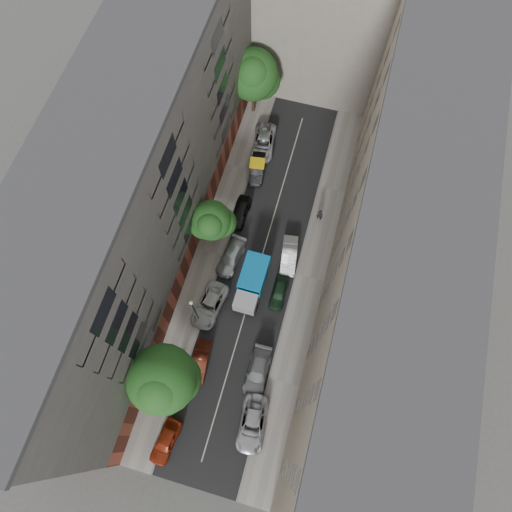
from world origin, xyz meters
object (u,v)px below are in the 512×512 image
(car_left_5, at_px, (257,169))
(car_right_2, at_px, (279,293))
(car_left_0, at_px, (166,441))
(car_left_2, at_px, (210,305))
(car_left_4, at_px, (240,212))
(tree_near, at_px, (163,381))
(car_right_1, at_px, (258,371))
(lamp_post, at_px, (194,310))
(tree_far, at_px, (253,76))
(car_left_1, at_px, (200,362))
(tarp_truck, at_px, (252,283))
(car_left_3, at_px, (231,257))
(car_right_3, at_px, (289,255))
(tree_mid, at_px, (212,222))
(pedestrian, at_px, (320,215))
(car_right_0, at_px, (252,424))
(car_left_6, at_px, (264,142))

(car_left_5, xyz_separation_m, car_right_2, (6.08, -13.60, -0.07))
(car_left_0, bearing_deg, car_left_2, 96.77)
(car_left_4, bearing_deg, tree_near, -90.90)
(car_left_2, height_order, car_left_5, car_left_2)
(car_right_1, xyz_separation_m, lamp_post, (-7.04, 3.39, 3.44))
(tree_far, bearing_deg, lamp_post, -86.24)
(car_left_1, bearing_deg, tarp_truck, 67.64)
(car_left_3, bearing_deg, car_right_3, 25.03)
(tree_mid, bearing_deg, car_right_2, -26.70)
(car_left_3, relative_size, pedestrian, 2.46)
(car_left_3, xyz_separation_m, tree_near, (-1.46, -14.13, 5.05))
(car_left_3, xyz_separation_m, car_right_1, (5.84, -10.60, 0.03))
(tree_mid, bearing_deg, car_left_4, 64.70)
(car_left_0, height_order, car_right_0, car_right_0)
(car_left_1, bearing_deg, car_right_2, 52.24)
(pedestrian, bearing_deg, tree_mid, 37.67)
(tree_near, bearing_deg, tree_mid, 92.94)
(car_left_2, distance_m, tree_far, 25.54)
(car_left_4, relative_size, car_left_6, 0.77)
(car_left_0, distance_m, car_right_1, 10.39)
(car_right_2, bearing_deg, tree_near, -122.15)
(car_left_2, height_order, tree_mid, tree_mid)
(car_right_0, height_order, car_right_3, car_right_0)
(lamp_post, distance_m, pedestrian, 17.27)
(car_left_6, height_order, lamp_post, lamp_post)
(car_right_1, height_order, pedestrian, pedestrian)
(car_left_4, distance_m, pedestrian, 8.67)
(car_left_0, height_order, car_left_5, car_left_0)
(car_left_1, xyz_separation_m, car_right_1, (5.60, 0.60, 0.01))
(car_left_1, distance_m, car_left_2, 5.66)
(car_left_6, xyz_separation_m, car_right_2, (6.31, -17.20, -0.12))
(car_right_1, distance_m, pedestrian, 17.87)
(car_left_5, bearing_deg, tree_mid, -110.76)
(car_left_5, bearing_deg, tarp_truck, -85.54)
(pedestrian, bearing_deg, car_right_0, 96.24)
(car_left_0, xyz_separation_m, car_right_1, (6.38, 8.20, 0.00))
(tree_mid, bearing_deg, car_left_0, -85.14)
(tree_far, bearing_deg, car_right_2, -67.95)
(car_left_5, bearing_deg, car_left_0, -99.23)
(car_right_3, height_order, tree_far, tree_far)
(car_right_2, height_order, tree_near, tree_near)
(car_left_6, distance_m, car_right_1, 26.17)
(car_left_0, distance_m, car_right_3, 21.56)
(car_left_6, bearing_deg, car_left_4, -97.53)
(car_left_2, bearing_deg, tree_near, -87.97)
(car_left_5, bearing_deg, tree_near, -101.43)
(car_left_0, bearing_deg, car_right_2, 75.42)
(car_left_4, bearing_deg, car_left_0, -88.18)
(car_left_6, bearing_deg, tree_near, -98.97)
(lamp_post, bearing_deg, tree_mid, 96.91)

